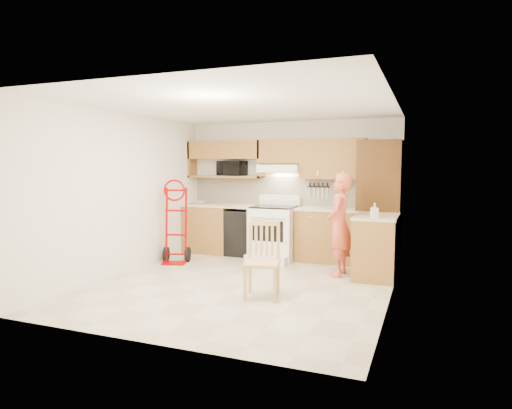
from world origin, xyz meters
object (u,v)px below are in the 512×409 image
Objects in this scene: dining_chair at (262,260)px; microwave at (232,168)px; hand_truck at (175,226)px; range at (273,228)px; person at (339,225)px.

microwave is at bearing 109.09° from dining_chair.
range is at bearing 11.58° from hand_truck.
range is 1.19× the size of dining_chair.
hand_truck is 2.51m from dining_chair.
hand_truck is at bearing -86.65° from person.
range is 1.49m from person.
microwave is 0.45× the size of range.
person is 1.67m from dining_chair.
range is at bearing -16.48° from microwave.
hand_truck is at bearing -107.46° from microwave.
hand_truck is at bearing -151.44° from range.
range reaches higher than dining_chair.
microwave is 1.65m from hand_truck.
range is 2.25m from dining_chair.
range is 1.72m from hand_truck.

